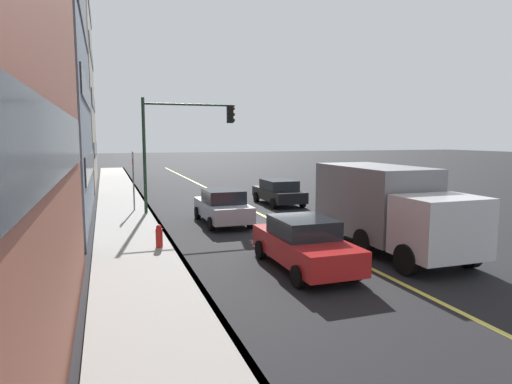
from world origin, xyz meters
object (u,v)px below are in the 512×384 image
Objects in this scene: traffic_light_mast at (180,135)px; car_red at (304,243)px; car_black at (279,192)px; truck_gray at (386,206)px; fire_hydrant at (159,238)px; car_silver at (223,206)px; street_sign_post at (133,177)px.

car_red is at bearing -170.28° from traffic_light_mast.
car_red is at bearing 161.63° from car_black.
truck_gray is 11.48m from traffic_light_mast.
traffic_light_mast is 6.26× the size of fire_hydrant.
traffic_light_mast is (9.75, 5.53, 2.51)m from truck_gray.
traffic_light_mast reaches higher than car_black.
car_silver is (-4.58, 4.58, 0.03)m from car_black.
fire_hydrant is at bearing 141.19° from car_silver.
car_red is at bearing -132.03° from fire_hydrant.
traffic_light_mast reaches higher than street_sign_post.
car_black reaches higher than fire_hydrant.
street_sign_post reaches higher than car_black.
car_black is 6.92m from traffic_light_mast.
traffic_light_mast reaches higher than car_red.
street_sign_post is (-0.23, 8.24, 1.11)m from car_black.
street_sign_post reaches higher than car_silver.
car_black is 1.38× the size of street_sign_post.
car_black is at bearing -2.04° from truck_gray.
car_red is at bearing -160.83° from street_sign_post.
truck_gray reaches higher than car_red.
traffic_light_mast is at bearing 102.90° from car_black.
car_red is at bearing 107.12° from truck_gray.
car_silver is 5.79m from street_sign_post.
car_red is 12.89m from car_black.
street_sign_post reaches higher than truck_gray.
car_red is at bearing -176.13° from car_silver.
car_silver is 4.79m from traffic_light_mast.
car_silver is at bearing 134.98° from car_black.
traffic_light_mast is 1.84× the size of street_sign_post.
traffic_light_mast is 8.46m from fire_hydrant.
car_black is 1.00× the size of car_silver.
truck_gray is 13.41m from street_sign_post.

